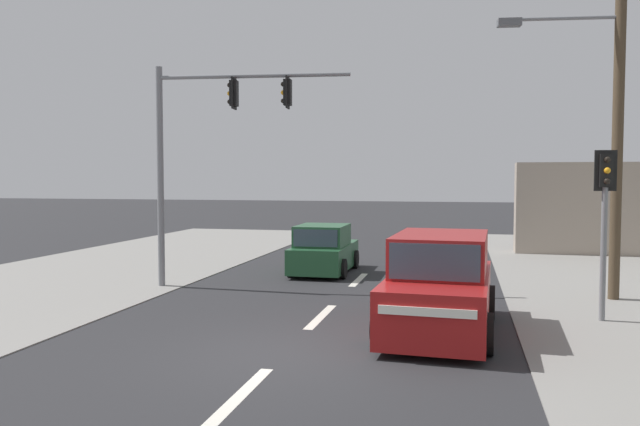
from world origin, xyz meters
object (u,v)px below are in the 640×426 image
(utility_pole_midground_right, at_px, (613,90))
(hatchback_crossing_left, at_px, (324,251))
(traffic_signal_mast, at_px, (206,135))
(pedestal_signal_right_kerb, at_px, (605,206))
(suv_oncoming_mid, at_px, (440,286))

(utility_pole_midground_right, distance_m, hatchback_crossing_left, 9.31)
(traffic_signal_mast, relative_size, pedestal_signal_right_kerb, 1.69)
(utility_pole_midground_right, height_order, traffic_signal_mast, utility_pole_midground_right)
(pedestal_signal_right_kerb, relative_size, hatchback_crossing_left, 0.98)
(traffic_signal_mast, xyz_separation_m, pedestal_signal_right_kerb, (9.64, -1.99, -1.73))
(utility_pole_midground_right, xyz_separation_m, hatchback_crossing_left, (-7.74, 2.72, -4.41))
(pedestal_signal_right_kerb, bearing_deg, suv_oncoming_mid, -154.49)
(suv_oncoming_mid, xyz_separation_m, hatchback_crossing_left, (-3.83, 6.82, -0.18))
(hatchback_crossing_left, bearing_deg, suv_oncoming_mid, -60.67)
(traffic_signal_mast, height_order, hatchback_crossing_left, traffic_signal_mast)
(traffic_signal_mast, relative_size, suv_oncoming_mid, 1.30)
(utility_pole_midground_right, height_order, hatchback_crossing_left, utility_pole_midground_right)
(pedestal_signal_right_kerb, relative_size, suv_oncoming_mid, 0.77)
(utility_pole_midground_right, relative_size, suv_oncoming_mid, 2.05)
(suv_oncoming_mid, relative_size, hatchback_crossing_left, 1.27)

